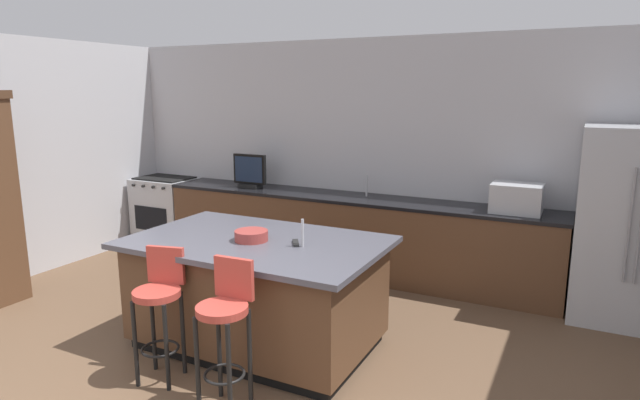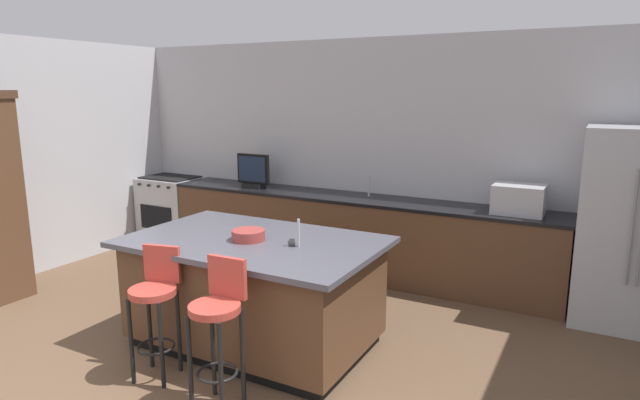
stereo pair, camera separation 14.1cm
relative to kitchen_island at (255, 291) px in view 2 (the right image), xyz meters
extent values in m
cube|color=#BCBCC1|center=(0.00, 2.37, 0.88)|extent=(7.03, 0.12, 2.68)
cube|color=#BCBCC1|center=(-3.32, 0.34, 0.88)|extent=(0.12, 4.46, 2.68)
cube|color=brown|center=(-0.06, 1.99, -0.03)|extent=(4.67, 0.60, 0.87)
cube|color=black|center=(-0.06, 1.99, 0.43)|extent=(4.69, 0.62, 0.04)
cube|color=black|center=(0.00, 0.00, -0.42)|extent=(1.82, 1.06, 0.09)
cube|color=brown|center=(0.00, 0.00, 0.01)|extent=(1.90, 1.14, 0.78)
cube|color=#4C4C56|center=(0.00, 0.00, 0.42)|extent=(2.06, 1.30, 0.04)
cube|color=#B7BABF|center=(2.75, 1.93, 0.43)|extent=(0.91, 0.73, 1.79)
cylinder|color=gray|center=(2.71, 1.54, 0.52)|extent=(0.02, 0.02, 0.99)
cube|color=#B7BABF|center=(-2.81, 1.99, -0.01)|extent=(0.80, 0.60, 0.91)
cube|color=black|center=(-2.81, 1.69, -0.06)|extent=(0.56, 0.01, 0.33)
cube|color=black|center=(-2.81, 1.99, 0.45)|extent=(0.72, 0.50, 0.02)
cylinder|color=black|center=(-3.08, 1.68, 0.38)|extent=(0.04, 0.03, 0.04)
cylinder|color=black|center=(-2.90, 1.68, 0.38)|extent=(0.04, 0.03, 0.04)
cylinder|color=black|center=(-2.73, 1.68, 0.38)|extent=(0.04, 0.03, 0.04)
cylinder|color=black|center=(-2.55, 1.68, 0.38)|extent=(0.04, 0.03, 0.04)
cube|color=#B7BABF|center=(1.75, 1.99, 0.59)|extent=(0.48, 0.36, 0.29)
cube|color=black|center=(-1.37, 1.94, 0.47)|extent=(0.27, 0.16, 0.05)
cube|color=black|center=(-1.37, 1.94, 0.68)|extent=(0.45, 0.05, 0.37)
cube|color=#1E2D47|center=(-1.37, 1.92, 0.68)|extent=(0.39, 0.01, 0.31)
cylinder|color=#B2B2B7|center=(0.12, 2.09, 0.56)|extent=(0.02, 0.02, 0.24)
cylinder|color=#B2B2B7|center=(0.43, 0.00, 0.56)|extent=(0.02, 0.02, 0.22)
cylinder|color=#B23D33|center=(-0.33, -0.80, 0.21)|extent=(0.34, 0.34, 0.05)
cube|color=#B23D33|center=(-0.37, -0.65, 0.37)|extent=(0.29, 0.10, 0.28)
cylinder|color=black|center=(-0.42, -0.95, -0.14)|extent=(0.03, 0.03, 0.65)
cylinder|color=black|center=(-0.18, -0.89, -0.14)|extent=(0.03, 0.03, 0.65)
cylinder|color=black|center=(-0.48, -0.71, -0.14)|extent=(0.03, 0.03, 0.65)
cylinder|color=black|center=(-0.24, -0.65, -0.14)|extent=(0.03, 0.03, 0.65)
torus|color=black|center=(-0.33, -0.80, -0.22)|extent=(0.28, 0.28, 0.02)
cylinder|color=#B23D33|center=(0.32, -0.90, 0.25)|extent=(0.34, 0.34, 0.05)
cube|color=#B23D33|center=(0.32, -0.75, 0.42)|extent=(0.29, 0.05, 0.28)
cylinder|color=black|center=(0.21, -1.03, -0.12)|extent=(0.03, 0.03, 0.69)
cylinder|color=black|center=(0.45, -1.02, -0.12)|extent=(0.03, 0.03, 0.69)
cylinder|color=black|center=(0.20, -0.78, -0.12)|extent=(0.03, 0.03, 0.69)
cylinder|color=black|center=(0.44, -0.77, -0.12)|extent=(0.03, 0.03, 0.69)
torus|color=black|center=(0.32, -0.90, -0.21)|extent=(0.28, 0.28, 0.02)
cylinder|color=#993833|center=(-0.02, -0.04, 0.49)|extent=(0.27, 0.27, 0.08)
cube|color=black|center=(-0.07, 0.14, 0.45)|extent=(0.11, 0.16, 0.01)
cube|color=black|center=(0.35, 0.03, 0.46)|extent=(0.13, 0.17, 0.02)
camera|label=1|loc=(2.34, -3.49, 1.64)|focal=29.97mm
camera|label=2|loc=(2.46, -3.43, 1.64)|focal=29.97mm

